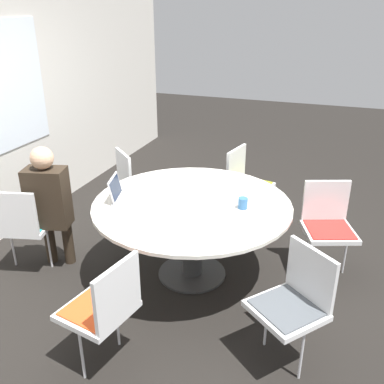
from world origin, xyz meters
The scene contains 11 objects.
ground_plane centered at (0.00, 0.00, 0.00)m, with size 16.00×16.00×0.00m, color black.
conference_table centered at (0.00, 0.00, 0.61)m, with size 1.73×1.73×0.74m.
chair_0 centered at (-0.46, 1.47, 0.51)m, with size 0.52×0.53×0.86m.
chair_1 centered at (-1.23, 0.17, 0.51)m, with size 0.51×0.50×0.86m.
chair_2 centered at (-0.73, -1.00, 0.51)m, with size 0.60×0.61×0.86m.
chair_3 centered at (0.50, -1.13, 0.51)m, with size 0.55×0.56×0.86m.
chair_4 centered at (1.22, -0.20, 0.51)m, with size 0.52×0.50×0.86m.
chair_5 centered at (0.78, 0.96, 0.51)m, with size 0.61×0.61×0.86m.
person_0 centered at (-0.32, 1.26, 0.71)m, with size 0.32×0.40×1.21m.
laptop centered at (-0.16, 0.59, 0.79)m, with size 0.34×0.31×0.21m.
coffee_cup centered at (0.04, -0.44, 0.79)m, with size 0.08×0.08×0.10m.
Camera 1 is at (-3.16, -1.15, 2.33)m, focal length 40.00 mm.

